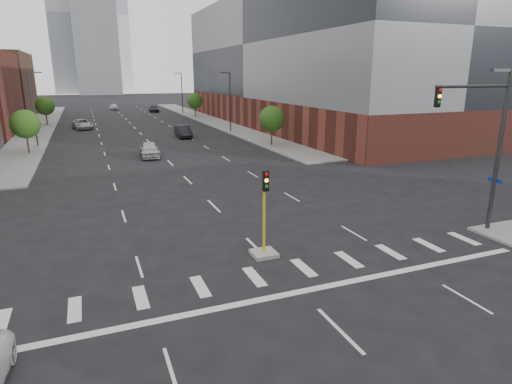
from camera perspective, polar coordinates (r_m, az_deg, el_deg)
ground at (r=14.96m, az=15.47°, el=-21.26°), size 400.00×400.00×0.00m
sidewalk_left_far at (r=84.09m, az=-26.77°, el=7.87°), size 5.00×92.00×0.15m
sidewalk_right_far at (r=86.80m, az=-6.47°, el=9.59°), size 5.00×92.00×0.15m
building_right_main at (r=78.70m, az=6.87°, el=16.95°), size 24.00×70.00×22.00m
tower_left at (r=230.81m, az=-23.17°, el=20.82°), size 22.00×22.00×70.00m
tower_right at (r=271.70m, az=-19.11°, el=21.27°), size 20.00×20.00×80.00m
tower_mid at (r=209.88m, az=-20.57°, el=18.14°), size 18.00×18.00×44.00m
median_traffic_signal at (r=21.33m, az=1.11°, el=-6.09°), size 1.20×1.20×4.40m
mast_arm_signal at (r=26.56m, az=28.72°, el=6.74°), size 5.12×0.90×9.07m
streetlight_right_a at (r=67.80m, az=-3.56°, el=12.22°), size 1.60×0.22×9.07m
streetlight_right_b at (r=101.61m, az=-9.90°, el=13.10°), size 1.60×0.22×9.07m
streetlight_left at (r=59.71m, az=-27.55°, el=10.11°), size 1.60×0.22×9.07m
tree_left_near at (r=54.95m, az=-28.42°, el=7.97°), size 3.20×3.20×4.85m
tree_left_far at (r=84.73m, az=-26.32°, el=10.24°), size 3.20×3.20×4.85m
tree_right_near at (r=54.15m, az=2.12°, el=9.72°), size 3.20×3.20×4.85m
tree_right_far at (r=92.08m, az=-8.16°, el=11.94°), size 3.20×3.20×4.85m
car_near_left at (r=48.31m, az=-14.04°, el=5.51°), size 2.37×5.07×1.68m
car_mid_right at (r=62.80m, az=-9.68°, el=7.96°), size 1.95×5.21×1.70m
car_far_left at (r=77.07m, az=-22.14°, el=8.38°), size 3.56×6.13×1.61m
car_deep_right at (r=107.01m, az=-13.43°, el=10.73°), size 2.39×5.25×1.49m
car_distant at (r=116.16m, az=-18.44°, el=10.72°), size 2.17×4.62×1.53m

